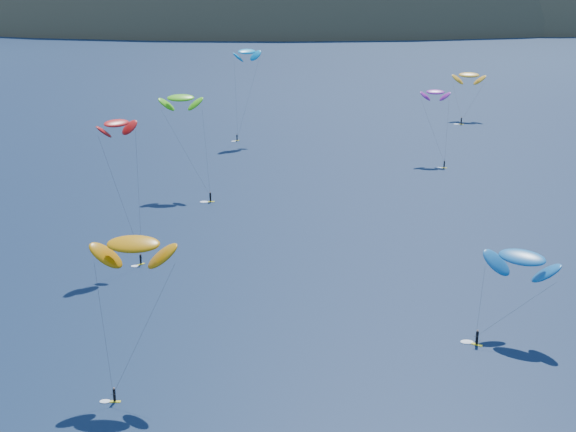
# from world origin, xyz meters

# --- Properties ---
(island) EXTENTS (730.00, 300.00, 210.00)m
(island) POSITION_xyz_m (39.40, 562.36, -10.74)
(island) COLOR #3D3526
(island) RESTS_ON ground
(kitesurfer_2) EXTENTS (9.91, 8.91, 20.13)m
(kitesurfer_2) POSITION_xyz_m (-3.69, 44.99, 17.39)
(kitesurfer_2) COLOR yellow
(kitesurfer_2) RESTS_ON ground
(kitesurfer_3) EXTENTS (11.93, 12.88, 22.51)m
(kitesurfer_3) POSITION_xyz_m (-7.17, 126.21, 19.98)
(kitesurfer_3) COLOR yellow
(kitesurfer_3) RESTS_ON ground
(kitesurfer_4) EXTENTS (9.07, 8.32, 26.14)m
(kitesurfer_4) POSITION_xyz_m (5.25, 174.54, 23.73)
(kitesurfer_4) COLOR yellow
(kitesurfer_4) RESTS_ON ground
(kitesurfer_5) EXTENTS (12.56, 9.59, 13.63)m
(kitesurfer_5) POSITION_xyz_m (46.22, 56.57, 10.84)
(kitesurfer_5) COLOR yellow
(kitesurfer_5) RESTS_ON ground
(kitesurfer_6) EXTENTS (7.26, 11.91, 18.64)m
(kitesurfer_6) POSITION_xyz_m (52.18, 151.80, 16.63)
(kitesurfer_6) COLOR yellow
(kitesurfer_6) RESTS_ON ground
(kitesurfer_9) EXTENTS (7.69, 8.51, 25.14)m
(kitesurfer_9) POSITION_xyz_m (-12.98, 85.83, 23.09)
(kitesurfer_9) COLOR yellow
(kitesurfer_9) RESTS_ON ground
(kitesurfer_11) EXTENTS (10.31, 13.60, 15.91)m
(kitesurfer_11) POSITION_xyz_m (72.14, 201.75, 13.20)
(kitesurfer_11) COLOR yellow
(kitesurfer_11) RESTS_ON ground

